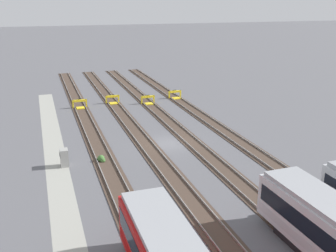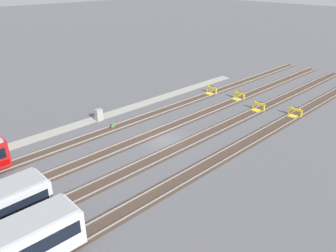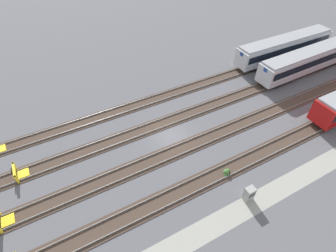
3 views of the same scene
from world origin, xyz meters
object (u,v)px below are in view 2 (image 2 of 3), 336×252
bumper_stop_middle_track (258,107)px  weed_clump (113,126)px  bumper_stop_far_inner_track (294,113)px  bumper_stop_nearest_track (211,91)px  bumper_stop_near_inner_track (238,96)px  electrical_cabinet (99,115)px

bumper_stop_middle_track → weed_clump: size_ratio=2.17×
bumper_stop_far_inner_track → weed_clump: size_ratio=2.18×
bumper_stop_nearest_track → bumper_stop_near_inner_track: (-1.06, 4.75, 0.00)m
bumper_stop_nearest_track → bumper_stop_middle_track: size_ratio=1.00×
bumper_stop_nearest_track → electrical_cabinet: size_ratio=1.25×
bumper_stop_near_inner_track → electrical_cabinet: electrical_cabinet is taller
electrical_cabinet → bumper_stop_near_inner_track: bearing=158.0°
bumper_stop_nearest_track → electrical_cabinet: 19.87m
bumper_stop_middle_track → weed_clump: bumper_stop_middle_track is taller
bumper_stop_middle_track → weed_clump: 21.17m
bumper_stop_far_inner_track → weed_clump: 25.25m
bumper_stop_middle_track → weed_clump: bearing=-27.6°
bumper_stop_nearest_track → bumper_stop_far_inner_track: (-1.09, 14.27, 0.00)m
bumper_stop_nearest_track → electrical_cabinet: bearing=-10.4°
bumper_stop_near_inner_track → weed_clump: (20.59, -5.06, -0.27)m
bumper_stop_nearest_track → weed_clump: size_ratio=2.17×
bumper_stop_nearest_track → bumper_stop_middle_track: 9.54m
bumper_stop_nearest_track → weed_clump: (19.52, -0.31, -0.27)m
electrical_cabinet → bumper_stop_nearest_track: bearing=169.6°
weed_clump → electrical_cabinet: bearing=-89.6°
bumper_stop_near_inner_track → bumper_stop_nearest_track: bearing=-77.4°
bumper_stop_nearest_track → bumper_stop_middle_track: bearing=85.4°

